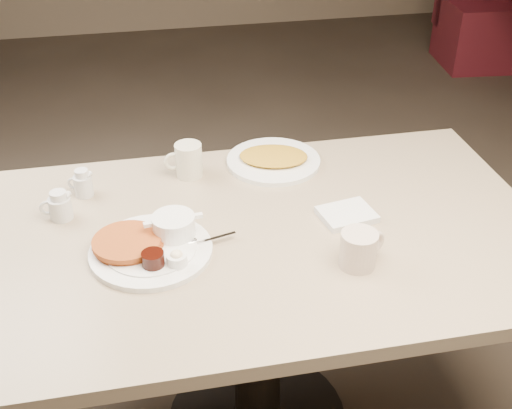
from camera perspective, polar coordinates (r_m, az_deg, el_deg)
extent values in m
cube|color=tan|center=(1.67, 0.13, -2.95)|extent=(1.50, 0.90, 0.04)
cylinder|color=black|center=(1.90, 0.12, -11.62)|extent=(0.14, 0.14, 0.69)
cylinder|color=white|center=(1.60, -9.23, -4.05)|extent=(0.33, 0.33, 0.01)
cylinder|color=white|center=(1.60, -9.26, -3.78)|extent=(0.25, 0.25, 0.00)
cylinder|color=#A84B19|center=(1.61, -11.13, -3.41)|extent=(0.19, 0.19, 0.01)
cylinder|color=#A84B19|center=(1.60, -11.34, -3.21)|extent=(0.19, 0.19, 0.01)
cylinder|color=white|center=(1.62, -7.26, -1.88)|extent=(0.12, 0.12, 0.05)
cube|color=white|center=(1.60, -9.48, -1.75)|extent=(0.02, 0.02, 0.01)
cube|color=white|center=(1.62, -5.15, -0.99)|extent=(0.02, 0.02, 0.01)
ellipsoid|color=white|center=(1.61, -7.78, -1.49)|extent=(0.05, 0.05, 0.03)
ellipsoid|color=white|center=(1.61, -6.72, -1.55)|extent=(0.05, 0.05, 0.02)
cylinder|color=black|center=(1.53, -9.06, -4.81)|extent=(0.06, 0.06, 0.04)
cylinder|color=white|center=(1.53, -6.99, -4.84)|extent=(0.05, 0.05, 0.03)
ellipsoid|color=#FFE5BA|center=(1.52, -7.03, -4.42)|extent=(0.03, 0.03, 0.02)
cube|color=white|center=(1.61, -3.74, -3.01)|extent=(0.12, 0.04, 0.00)
ellipsoid|color=white|center=(1.61, -5.86, -3.19)|extent=(0.04, 0.03, 0.01)
cylinder|color=beige|center=(1.54, 9.01, -3.93)|extent=(0.12, 0.12, 0.09)
cylinder|color=black|center=(1.52, 9.14, -2.73)|extent=(0.09, 0.09, 0.01)
torus|color=beige|center=(1.57, 10.35, -3.31)|extent=(0.06, 0.04, 0.06)
cube|color=silver|center=(1.72, 8.01, -0.88)|extent=(0.16, 0.13, 0.02)
cylinder|color=beige|center=(1.88, -5.95, 3.91)|extent=(0.08, 0.08, 0.10)
torus|color=beige|center=(1.88, -7.27, 3.78)|extent=(0.06, 0.01, 0.06)
cylinder|color=silver|center=(1.77, -16.83, -0.32)|extent=(0.08, 0.08, 0.06)
cylinder|color=silver|center=(1.75, -17.04, 0.77)|extent=(0.06, 0.06, 0.02)
cone|color=silver|center=(1.75, -16.26, 0.74)|extent=(0.02, 0.02, 0.02)
torus|color=silver|center=(1.77, -17.89, -0.29)|extent=(0.04, 0.01, 0.04)
cylinder|color=silver|center=(1.85, -14.96, 1.60)|extent=(0.06, 0.06, 0.06)
cylinder|color=silver|center=(1.83, -15.14, 2.66)|extent=(0.04, 0.04, 0.02)
cone|color=silver|center=(1.83, -14.53, 2.52)|extent=(0.02, 0.02, 0.02)
torus|color=silver|center=(1.86, -15.77, 1.79)|extent=(0.04, 0.02, 0.04)
cylinder|color=white|center=(1.96, 1.55, 3.85)|extent=(0.34, 0.34, 0.01)
ellipsoid|color=#BE8F23|center=(1.95, 1.56, 4.30)|extent=(0.23, 0.19, 0.02)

